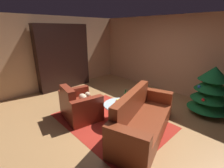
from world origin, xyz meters
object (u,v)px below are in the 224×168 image
(bookshelf_unit, at_px, (66,57))
(book_stack_on_table, at_px, (120,102))
(coffee_table, at_px, (119,106))
(armchair_red, at_px, (80,106))
(bottle_on_table, at_px, (126,97))
(decorated_tree, at_px, (211,91))
(couch_red, at_px, (142,121))

(bookshelf_unit, distance_m, book_stack_on_table, 3.10)
(book_stack_on_table, bearing_deg, coffee_table, -59.43)
(armchair_red, relative_size, bottle_on_table, 3.54)
(armchair_red, relative_size, decorated_tree, 0.86)
(decorated_tree, bearing_deg, bookshelf_unit, -159.73)
(coffee_table, distance_m, book_stack_on_table, 0.09)
(bookshelf_unit, relative_size, armchair_red, 2.10)
(bookshelf_unit, distance_m, bottle_on_table, 3.11)
(bookshelf_unit, distance_m, couch_red, 3.79)
(armchair_red, height_order, bottle_on_table, armchair_red)
(coffee_table, bearing_deg, couch_red, 1.67)
(couch_red, distance_m, bottle_on_table, 0.71)
(book_stack_on_table, relative_size, decorated_tree, 0.15)
(bookshelf_unit, bearing_deg, armchair_red, -22.18)
(coffee_table, distance_m, bottle_on_table, 0.26)
(couch_red, relative_size, bottle_on_table, 7.18)
(bookshelf_unit, relative_size, decorated_tree, 1.80)
(coffee_table, height_order, book_stack_on_table, book_stack_on_table)
(couch_red, distance_m, decorated_tree, 2.07)
(decorated_tree, bearing_deg, armchair_red, -130.12)
(bookshelf_unit, relative_size, bottle_on_table, 7.44)
(coffee_table, bearing_deg, bookshelf_unit, 173.37)
(bookshelf_unit, bearing_deg, couch_red, -5.21)
(book_stack_on_table, bearing_deg, decorated_tree, 55.59)
(armchair_red, xyz_separation_m, bottle_on_table, (0.83, 0.75, 0.28))
(armchair_red, height_order, couch_red, couch_red)
(bookshelf_unit, height_order, couch_red, bookshelf_unit)
(bottle_on_table, distance_m, decorated_tree, 2.17)
(bookshelf_unit, distance_m, decorated_tree, 4.65)
(couch_red, bearing_deg, decorated_tree, 71.52)
(bottle_on_table, bearing_deg, coffee_table, -91.47)
(bookshelf_unit, bearing_deg, bottle_on_table, -2.90)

